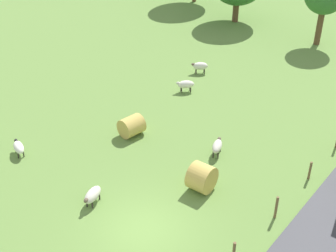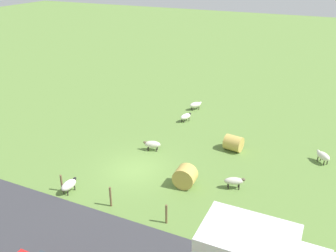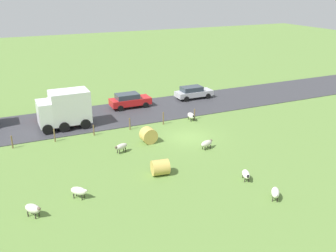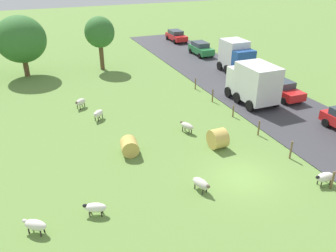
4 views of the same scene
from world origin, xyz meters
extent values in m
plane|color=olive|center=(0.00, 0.00, 0.00)|extent=(160.00, 160.00, 0.00)
ellipsoid|color=white|center=(-8.76, -0.02, 0.46)|extent=(1.21, 0.87, 0.49)
ellipsoid|color=black|center=(-9.24, 0.18, 0.57)|extent=(0.31, 0.27, 0.20)
cylinder|color=#2D2823|center=(-9.09, -0.03, 0.14)|extent=(0.07, 0.07, 0.28)
cylinder|color=#2D2823|center=(-8.99, 0.22, 0.14)|extent=(0.07, 0.07, 0.28)
cylinder|color=#2D2823|center=(-8.53, -0.26, 0.14)|extent=(0.07, 0.07, 0.28)
cylinder|color=#2D2823|center=(-8.43, -0.01, 0.14)|extent=(0.07, 0.07, 0.28)
ellipsoid|color=beige|center=(-0.62, 6.55, 0.54)|extent=(0.89, 1.27, 0.47)
ellipsoid|color=brown|center=(-0.84, 7.07, 0.65)|extent=(0.27, 0.31, 0.20)
cylinder|color=#2D2823|center=(-0.86, 6.80, 0.18)|extent=(0.07, 0.07, 0.36)
cylinder|color=#2D2823|center=(-0.63, 6.90, 0.18)|extent=(0.07, 0.07, 0.36)
cylinder|color=#2D2823|center=(-0.61, 6.20, 0.18)|extent=(0.07, 0.07, 0.36)
cylinder|color=#2D2823|center=(-0.37, 6.30, 0.18)|extent=(0.07, 0.07, 0.36)
ellipsoid|color=silver|center=(3.96, -2.35, 0.50)|extent=(1.17, 0.61, 0.55)
ellipsoid|color=black|center=(3.41, -2.32, 0.63)|extent=(0.27, 0.19, 0.20)
cylinder|color=#2D2823|center=(3.64, -2.48, 0.15)|extent=(0.07, 0.07, 0.30)
cylinder|color=#2D2823|center=(3.65, -2.18, 0.15)|extent=(0.07, 0.07, 0.30)
cylinder|color=#2D2823|center=(4.27, -2.52, 0.15)|extent=(0.07, 0.07, 0.30)
cylinder|color=#2D2823|center=(4.28, -2.21, 0.15)|extent=(0.07, 0.07, 0.30)
ellipsoid|color=silver|center=(-6.25, 11.28, 0.53)|extent=(1.14, 1.16, 0.52)
ellipsoid|color=silver|center=(-6.61, 10.90, 0.65)|extent=(0.31, 0.31, 0.20)
cylinder|color=#2D2823|center=(-6.36, 10.96, 0.17)|extent=(0.07, 0.07, 0.34)
cylinder|color=#2D2823|center=(-6.56, 11.16, 0.17)|extent=(0.07, 0.07, 0.34)
cylinder|color=#2D2823|center=(-5.93, 11.40, 0.17)|extent=(0.07, 0.07, 0.34)
cylinder|color=#2D2823|center=(-6.14, 11.60, 0.17)|extent=(0.07, 0.07, 0.34)
ellipsoid|color=silver|center=(-11.65, -0.24, 0.49)|extent=(1.24, 1.11, 0.51)
ellipsoid|color=silver|center=(-12.09, 0.09, 0.60)|extent=(0.32, 0.30, 0.20)
cylinder|color=#2D2823|center=(-11.99, -0.16, 0.15)|extent=(0.07, 0.07, 0.30)
cylinder|color=#2D2823|center=(-11.82, 0.06, 0.15)|extent=(0.07, 0.07, 0.30)
cylinder|color=#2D2823|center=(-11.48, -0.54, 0.15)|extent=(0.07, 0.07, 0.30)
cylinder|color=#2D2823|center=(-11.31, -0.32, 0.15)|extent=(0.07, 0.07, 0.30)
ellipsoid|color=beige|center=(-2.90, -0.20, 0.49)|extent=(0.84, 1.28, 0.52)
ellipsoid|color=brown|center=(-2.73, -0.74, 0.61)|extent=(0.25, 0.30, 0.20)
cylinder|color=#2D2823|center=(-2.66, -0.47, 0.15)|extent=(0.07, 0.07, 0.29)
cylinder|color=#2D2823|center=(-2.94, -0.56, 0.15)|extent=(0.07, 0.07, 0.29)
cylinder|color=#2D2823|center=(-2.85, 0.15, 0.15)|extent=(0.07, 0.07, 0.29)
cylinder|color=#2D2823|center=(-3.13, 0.07, 0.15)|extent=(0.07, 0.07, 0.29)
cylinder|color=tan|center=(0.38, 3.74, 0.68)|extent=(1.10, 1.41, 1.37)
cylinder|color=tan|center=(-5.45, 5.16, 0.57)|extent=(1.30, 1.39, 1.14)
cylinder|color=brown|center=(4.05, -2.80, 0.57)|extent=(0.12, 0.12, 1.13)
cylinder|color=brown|center=(4.05, 0.70, 0.63)|extent=(0.12, 0.12, 1.27)
cylinder|color=brown|center=(4.05, 4.20, 0.58)|extent=(0.12, 0.12, 1.17)
cylinder|color=brown|center=(4.05, 7.70, 0.51)|extent=(0.12, 0.12, 1.01)
camera|label=1|loc=(9.80, -10.43, 14.14)|focal=48.78mm
camera|label=2|loc=(18.22, 10.92, 12.95)|focal=39.22mm
camera|label=3|loc=(-27.97, 14.85, 13.08)|focal=40.19mm
camera|label=4|loc=(-10.55, -14.24, 11.93)|focal=37.07mm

